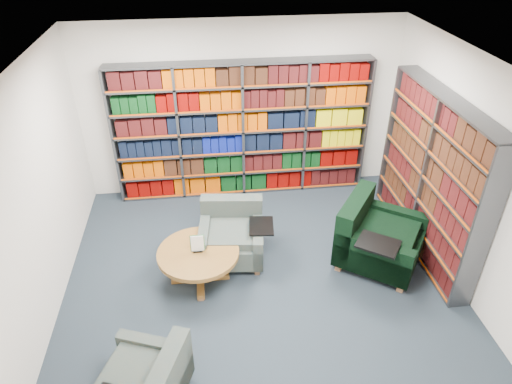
{
  "coord_description": "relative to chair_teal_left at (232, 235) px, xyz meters",
  "views": [
    {
      "loc": [
        -0.61,
        -4.27,
        4.19
      ],
      "look_at": [
        0.0,
        0.6,
        1.05
      ],
      "focal_mm": 32.0,
      "sensor_mm": 36.0,
      "label": 1
    }
  ],
  "objects": [
    {
      "name": "room_shell",
      "position": [
        0.32,
        -0.69,
        1.09
      ],
      "size": [
        5.02,
        5.02,
        2.82
      ],
      "color": "#1B2830",
      "rests_on": "ground"
    },
    {
      "name": "bookshelf_back",
      "position": [
        0.32,
        1.65,
        0.79
      ],
      "size": [
        4.0,
        0.28,
        2.2
      ],
      "color": "#47494F",
      "rests_on": "ground"
    },
    {
      "name": "bookshelf_right",
      "position": [
        2.67,
        -0.09,
        0.79
      ],
      "size": [
        0.28,
        2.5,
        2.2
      ],
      "color": "#47494F",
      "rests_on": "ground"
    },
    {
      "name": "chair_teal_left",
      "position": [
        0.0,
        0.0,
        0.0
      ],
      "size": [
        1.05,
        0.94,
        0.77
      ],
      "color": "#032334",
      "rests_on": "ground"
    },
    {
      "name": "chair_green_right",
      "position": [
        1.88,
        -0.38,
        0.06
      ],
      "size": [
        1.4,
        1.42,
        0.92
      ],
      "color": "black",
      "rests_on": "ground"
    },
    {
      "name": "chair_teal_front",
      "position": [
        -0.98,
        -2.17,
        -0.03
      ],
      "size": [
        1.01,
        1.04,
        0.71
      ],
      "color": "#032334",
      "rests_on": "ground"
    },
    {
      "name": "coffee_table",
      "position": [
        -0.46,
        -0.5,
        0.08
      ],
      "size": [
        1.03,
        1.03,
        0.72
      ],
      "color": "olive",
      "rests_on": "ground"
    }
  ]
}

